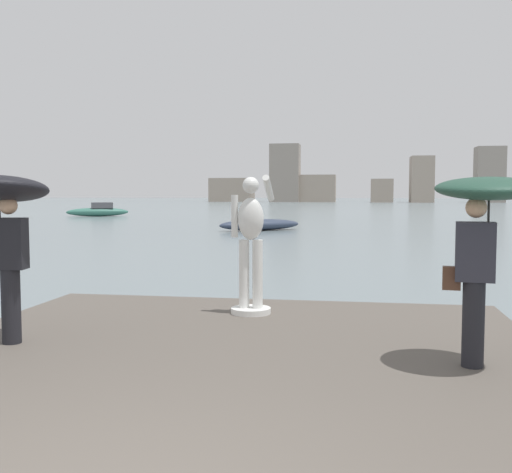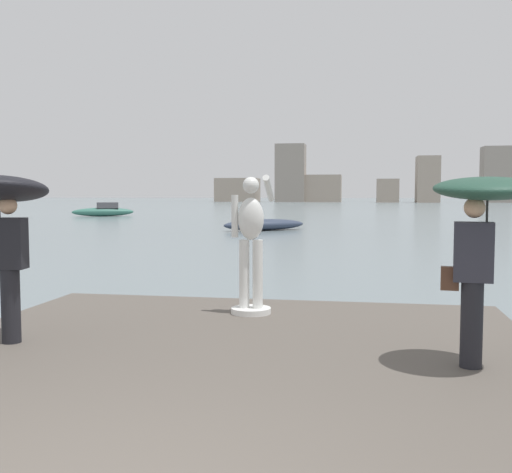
% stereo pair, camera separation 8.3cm
% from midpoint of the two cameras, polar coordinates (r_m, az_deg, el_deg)
% --- Properties ---
extents(ground_plane, '(400.00, 400.00, 0.00)m').
position_cam_midpoint_polar(ground_plane, '(43.01, 8.10, 1.21)').
color(ground_plane, slate).
extents(pier, '(7.10, 9.97, 0.40)m').
position_cam_midpoint_polar(pier, '(5.50, -6.37, -16.94)').
color(pier, '#564F47').
rests_on(pier, ground).
extents(statue_white_figure, '(0.59, 0.86, 2.03)m').
position_cam_midpoint_polar(statue_white_figure, '(8.88, -0.20, -0.96)').
color(statue_white_figure, white).
rests_on(statue_white_figure, pier).
extents(onlooker_left, '(1.28, 1.30, 2.03)m').
position_cam_midpoint_polar(onlooker_left, '(7.71, -22.51, 2.67)').
color(onlooker_left, black).
rests_on(onlooker_left, pier).
extents(onlooker_right, '(1.19, 1.20, 1.97)m').
position_cam_midpoint_polar(onlooker_right, '(6.50, 20.85, 1.86)').
color(onlooker_right, black).
rests_on(onlooker_right, pier).
extents(boat_mid, '(4.88, 4.14, 0.65)m').
position_cam_midpoint_polar(boat_mid, '(34.88, 0.86, 1.11)').
color(boat_mid, '#2D384C').
rests_on(boat_mid, ground).
extents(boat_far, '(5.44, 3.42, 1.27)m').
position_cam_midpoint_polar(boat_far, '(57.25, -14.06, 2.34)').
color(boat_far, '#336B5B').
rests_on(boat_far, ground).
extents(distant_skyline, '(65.81, 12.49, 13.16)m').
position_cam_midpoint_polar(distant_skyline, '(139.70, 8.70, 5.14)').
color(distant_skyline, gray).
rests_on(distant_skyline, ground).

